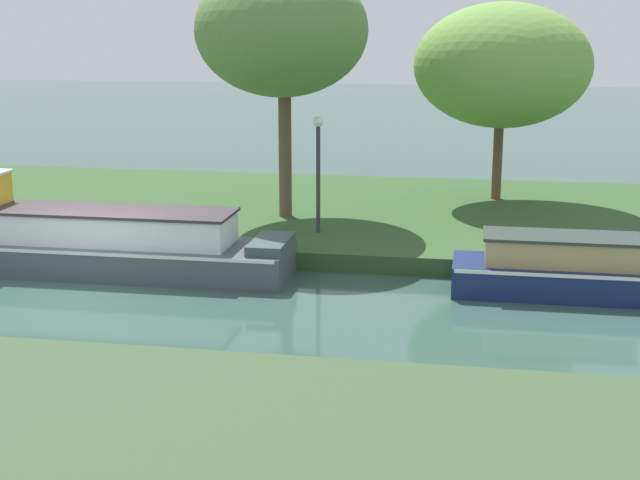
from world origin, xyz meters
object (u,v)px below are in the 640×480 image
navy_narrowboat (571,270)px  mooring_post_near (150,226)px  willow_tree_left (282,31)px  willow_tree_centre (502,66)px  slate_barge (86,242)px  lamp_post (318,160)px

navy_narrowboat → mooring_post_near: navy_narrowboat is taller
willow_tree_left → mooring_post_near: willow_tree_left is taller
willow_tree_left → willow_tree_centre: willow_tree_left is taller
slate_barge → navy_narrowboat: bearing=0.0°
willow_tree_left → lamp_post: bearing=-51.3°
willow_tree_left → mooring_post_near: 5.69m
slate_barge → navy_narrowboat: slate_barge is taller
willow_tree_left → mooring_post_near: size_ratio=10.10×
willow_tree_left → navy_narrowboat: bearing=-32.2°
slate_barge → willow_tree_left: willow_tree_left is taller
slate_barge → mooring_post_near: slate_barge is taller
mooring_post_near → navy_narrowboat: bearing=-9.1°
willow_tree_left → willow_tree_centre: 6.17m
mooring_post_near → willow_tree_centre: bearing=36.1°
navy_narrowboat → mooring_post_near: bearing=170.9°
willow_tree_centre → lamp_post: 6.38m
slate_barge → lamp_post: bearing=31.4°
slate_barge → lamp_post: lamp_post is taller
navy_narrowboat → willow_tree_left: 9.08m
slate_barge → willow_tree_left: 6.97m
willow_tree_left → mooring_post_near: bearing=-132.8°
slate_barge → navy_narrowboat: size_ratio=1.86×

